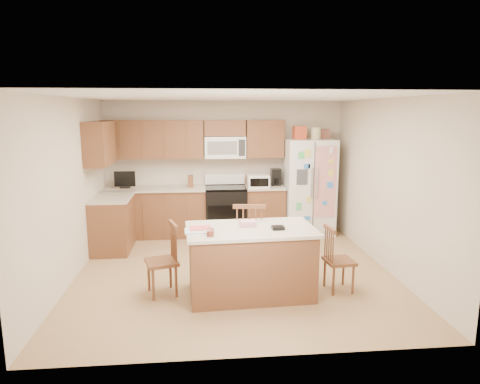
{
  "coord_description": "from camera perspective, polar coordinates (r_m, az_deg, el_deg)",
  "views": [
    {
      "loc": [
        -0.47,
        -5.94,
        2.32
      ],
      "look_at": [
        0.12,
        0.35,
        1.12
      ],
      "focal_mm": 32.0,
      "sensor_mm": 36.0,
      "label": 1
    }
  ],
  "objects": [
    {
      "name": "windsor_chair_left",
      "position": [
        5.59,
        -10.17,
        -9.04
      ],
      "size": [
        0.48,
        0.49,
        0.93
      ],
      "color": "brown",
      "rests_on": "ground"
    },
    {
      "name": "windsor_chair_back",
      "position": [
        6.05,
        1.25,
        -6.63
      ],
      "size": [
        0.52,
        0.5,
        1.08
      ],
      "color": "brown",
      "rests_on": "ground"
    },
    {
      "name": "refrigerator",
      "position": [
        8.19,
        9.12,
        0.83
      ],
      "size": [
        0.9,
        0.79,
        2.04
      ],
      "color": "white",
      "rests_on": "ground"
    },
    {
      "name": "windsor_chair_right",
      "position": [
        5.76,
        12.89,
        -8.89
      ],
      "size": [
        0.38,
        0.4,
        0.86
      ],
      "color": "brown",
      "rests_on": "ground"
    },
    {
      "name": "ground",
      "position": [
        6.39,
        -0.82,
        -10.48
      ],
      "size": [
        4.5,
        4.5,
        0.0
      ],
      "primitive_type": "plane",
      "color": "#92694B",
      "rests_on": "ground"
    },
    {
      "name": "room_shell",
      "position": [
        6.02,
        -0.85,
        2.4
      ],
      "size": [
        4.6,
        4.6,
        2.52
      ],
      "color": "beige",
      "rests_on": "ground"
    },
    {
      "name": "stove",
      "position": [
        8.1,
        -1.92,
        -2.38
      ],
      "size": [
        0.76,
        0.65,
        1.13
      ],
      "color": "black",
      "rests_on": "ground"
    },
    {
      "name": "cabinetry",
      "position": [
        7.87,
        -9.03,
        0.38
      ],
      "size": [
        3.36,
        1.56,
        2.15
      ],
      "color": "brown",
      "rests_on": "ground"
    },
    {
      "name": "island",
      "position": [
        5.49,
        1.4,
        -9.17
      ],
      "size": [
        1.65,
        1.02,
        0.97
      ],
      "color": "brown",
      "rests_on": "ground"
    }
  ]
}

